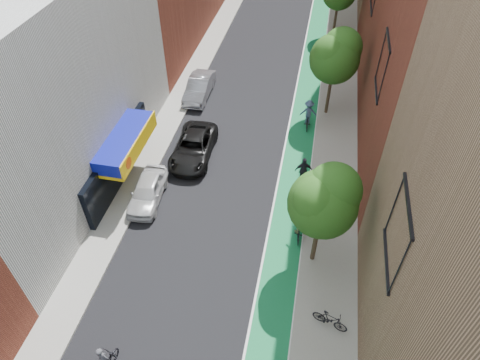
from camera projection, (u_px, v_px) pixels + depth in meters
The scene contains 13 objects.
bike_lane at pixel (307, 97), 34.70m from camera, with size 2.00×68.00×0.01m, color #136B39.
sidewalk_left at pixel (188, 84), 36.07m from camera, with size 2.00×68.00×0.15m, color gray.
sidewalk_right at pixel (338, 100), 34.30m from camera, with size 3.00×68.00×0.15m, color gray.
building_left_white at pixel (35, 92), 24.16m from camera, with size 8.00×20.00×12.00m, color silver.
tree_near at pixel (324, 200), 19.89m from camera, with size 3.40×3.36×6.42m.
tree_mid at pixel (336, 55), 29.70m from camera, with size 3.55×3.53×6.74m.
parked_car_white at pixel (147, 191), 25.87m from camera, with size 1.72×4.28×1.46m, color silver.
parked_car_black at pixel (193, 147), 28.87m from camera, with size 2.50×5.42×1.51m, color black.
parked_car_silver at pixel (199, 87), 34.34m from camera, with size 1.67×4.80×1.58m, color gray.
cyclist_lane_near at pixel (299, 226), 23.68m from camera, with size 0.86×1.67×2.01m.
cyclist_lane_mid at pixel (303, 175), 26.65m from camera, with size 1.14×1.64×2.19m.
cyclist_lane_far at pixel (308, 115), 31.13m from camera, with size 1.26×1.76×2.22m.
parked_bike_mid at pixel (330, 320), 19.80m from camera, with size 0.49×1.72×1.03m, color black.
Camera 1 is at (4.48, -4.29, 19.00)m, focal length 32.00 mm.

